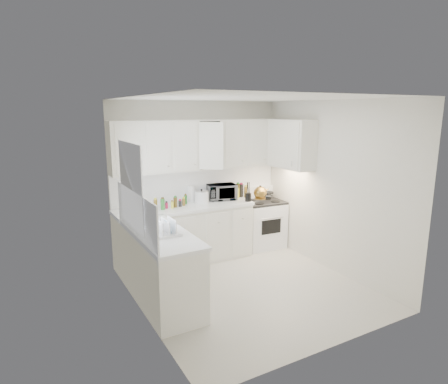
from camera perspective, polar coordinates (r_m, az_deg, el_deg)
floor at (r=5.58m, az=3.58°, el=-14.00°), size 3.20×3.20×0.00m
ceiling at (r=5.02m, az=3.98°, el=13.74°), size 3.20×3.20×0.00m
wall_back at (r=6.52m, az=-3.83°, el=1.88°), size 3.00×0.00×3.00m
wall_front at (r=3.94m, az=16.46°, el=-5.41°), size 3.00×0.00×3.00m
wall_left at (r=4.54m, az=-12.42°, el=-2.91°), size 0.00×3.20×3.20m
wall_right at (r=6.07m, az=15.78°, el=0.68°), size 0.00×3.20×3.20m
window_blinds at (r=4.82m, az=-13.53°, el=0.95°), size 0.06×0.96×1.06m
lower_cabinets_back at (r=6.31m, az=-5.78°, el=-6.48°), size 2.22×0.60×0.90m
lower_cabinets_left at (r=5.08m, az=-9.34°, el=-11.30°), size 0.60×1.60×0.90m
countertop_back at (r=6.17m, az=-5.83°, el=-2.32°), size 2.24×0.64×0.05m
countertop_left at (r=4.92m, az=-9.42°, el=-6.18°), size 0.64×1.62×0.05m
backsplash_back at (r=6.53m, az=-3.78°, el=1.21°), size 2.98×0.02×0.55m
backsplash_left at (r=4.74m, az=-12.96°, el=-3.22°), size 0.02×1.60×0.55m
upper_cabinets_back at (r=6.34m, az=-3.22°, el=3.43°), size 3.00×0.33×0.80m
upper_cabinets_right at (r=6.53m, az=9.81°, el=3.52°), size 0.33×0.90×0.80m
sink at (r=5.19m, az=-10.78°, el=-3.57°), size 0.42×0.38×0.30m
stove at (r=7.00m, az=5.80°, el=-3.80°), size 0.75×0.63×1.09m
tea_kettle at (r=6.65m, az=5.40°, el=0.02°), size 0.35×0.33×0.26m
frying_pan at (r=7.13m, az=6.33°, el=-0.04°), size 0.37×0.49×0.04m
microwave at (r=6.54m, az=-0.38°, el=0.26°), size 0.52×0.35×0.32m
rice_cooker at (r=6.34m, az=-3.35°, el=-0.58°), size 0.29×0.29×0.23m
paper_towel at (r=6.42m, az=-4.94°, el=-0.26°), size 0.12×0.12×0.27m
utensil_crock at (r=6.43m, az=3.61°, el=0.08°), size 0.13×0.13×0.34m
dish_rack at (r=4.74m, az=-9.28°, el=-5.07°), size 0.42×0.32×0.23m
spice_left_0 at (r=6.11m, az=-10.30°, el=-1.73°), size 0.06×0.06×0.13m
spice_left_1 at (r=6.05m, az=-9.36°, el=-1.83°), size 0.06×0.06×0.13m
spice_left_2 at (r=6.16m, az=-8.98°, el=-1.57°), size 0.06×0.06×0.13m
spice_left_3 at (r=6.10m, az=-8.03°, el=-1.67°), size 0.06×0.06×0.13m
spice_left_4 at (r=6.21m, az=-7.68°, el=-1.42°), size 0.06×0.06×0.13m
spice_left_5 at (r=6.15m, az=-6.73°, el=-1.51°), size 0.06×0.06×0.13m
spice_left_6 at (r=6.26m, az=-6.40°, el=-1.27°), size 0.06×0.06×0.13m
spice_left_7 at (r=6.21m, az=-5.45°, el=-1.36°), size 0.06×0.06×0.13m
sauce_right_0 at (r=6.71m, az=1.20°, el=-0.02°), size 0.06×0.06×0.19m
sauce_right_1 at (r=6.69m, az=1.86°, el=-0.07°), size 0.06×0.06×0.19m
sauce_right_2 at (r=6.77m, az=2.00°, el=0.07°), size 0.06×0.06×0.19m
sauce_right_3 at (r=6.74m, az=2.67°, el=0.02°), size 0.06×0.06×0.19m
sauce_right_4 at (r=6.82m, az=2.80°, el=0.16°), size 0.06×0.06×0.19m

